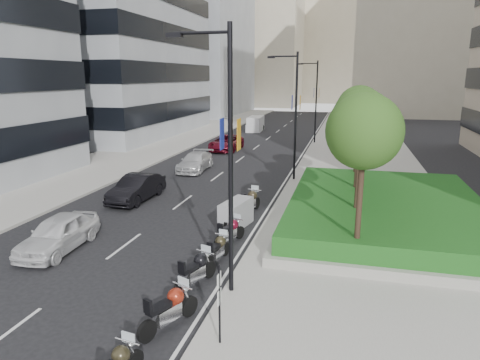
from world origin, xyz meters
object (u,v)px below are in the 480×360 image
(lamp_post_1, at_px, (294,110))
(parking_sign, at_px, (219,300))
(delivery_van, at_px, (255,124))
(motorcycle_3, at_px, (218,249))
(car_c, at_px, (195,162))
(motorcycle_6, at_px, (250,202))
(motorcycle_1, at_px, (170,308))
(motorcycle_5, at_px, (236,214))
(lamp_post_2, at_px, (315,98))
(motorcycle_4, at_px, (230,231))
(lamp_post_0, at_px, (226,151))
(motorcycle_2, at_px, (196,270))
(car_b, at_px, (137,188))
(car_a, at_px, (58,233))
(car_d, at_px, (226,143))

(lamp_post_1, xyz_separation_m, parking_sign, (0.66, -20.00, -3.61))
(lamp_post_1, distance_m, delivery_van, 28.97)
(parking_sign, xyz_separation_m, motorcycle_3, (-1.71, 5.38, -0.90))
(lamp_post_1, xyz_separation_m, car_c, (-7.98, 1.60, -4.36))
(motorcycle_6, bearing_deg, motorcycle_1, -167.36)
(parking_sign, xyz_separation_m, delivery_van, (-9.33, 47.33, -0.54))
(motorcycle_1, relative_size, motorcycle_5, 0.94)
(lamp_post_2, distance_m, motorcycle_6, 26.43)
(lamp_post_2, height_order, motorcycle_4, lamp_post_2)
(lamp_post_0, xyz_separation_m, motorcycle_2, (-1.21, 0.24, -4.45))
(motorcycle_2, height_order, motorcycle_6, motorcycle_6)
(car_b, bearing_deg, car_c, 88.67)
(lamp_post_1, bearing_deg, car_c, 168.68)
(car_a, bearing_deg, car_c, 86.60)
(motorcycle_4, bearing_deg, lamp_post_1, 16.33)
(car_a, xyz_separation_m, car_d, (-0.08, 26.53, 0.01))
(car_a, bearing_deg, motorcycle_2, -16.11)
(car_c, bearing_deg, car_b, -94.98)
(motorcycle_3, relative_size, motorcycle_5, 0.88)
(motorcycle_1, distance_m, motorcycle_5, 9.05)
(motorcycle_2, bearing_deg, motorcycle_4, 16.62)
(lamp_post_1, relative_size, parking_sign, 3.60)
(car_a, bearing_deg, motorcycle_1, -34.25)
(parking_sign, bearing_deg, car_c, 111.79)
(lamp_post_0, bearing_deg, parking_sign, -77.67)
(lamp_post_0, bearing_deg, lamp_post_2, 90.00)
(motorcycle_6, bearing_deg, lamp_post_1, 3.21)
(motorcycle_2, bearing_deg, motorcycle_5, 19.67)
(delivery_van, bearing_deg, car_c, -91.28)
(lamp_post_1, distance_m, motorcycle_1, 19.97)
(motorcycle_6, relative_size, car_b, 0.51)
(lamp_post_2, xyz_separation_m, motorcycle_4, (-1.12, -30.54, -4.49))
(lamp_post_2, relative_size, parking_sign, 3.60)
(parking_sign, relative_size, motorcycle_3, 1.19)
(delivery_van, bearing_deg, lamp_post_2, -49.91)
(parking_sign, bearing_deg, motorcycle_4, 103.40)
(lamp_post_2, relative_size, delivery_van, 1.90)
(motorcycle_2, xyz_separation_m, car_c, (-6.77, 18.36, 0.09))
(lamp_post_0, relative_size, car_d, 1.61)
(parking_sign, bearing_deg, motorcycle_1, 162.20)
(parking_sign, height_order, delivery_van, parking_sign)
(lamp_post_1, height_order, motorcycle_2, lamp_post_1)
(motorcycle_2, height_order, motorcycle_5, motorcycle_5)
(motorcycle_5, xyz_separation_m, delivery_van, (-7.26, 37.72, 0.23))
(car_a, bearing_deg, lamp_post_2, 73.37)
(motorcycle_2, bearing_deg, motorcycle_6, 17.93)
(car_a, xyz_separation_m, delivery_van, (-0.52, 42.45, 0.14))
(lamp_post_1, height_order, motorcycle_6, lamp_post_1)
(motorcycle_1, height_order, motorcycle_2, motorcycle_1)
(motorcycle_5, xyz_separation_m, car_a, (-6.74, -4.72, 0.08))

